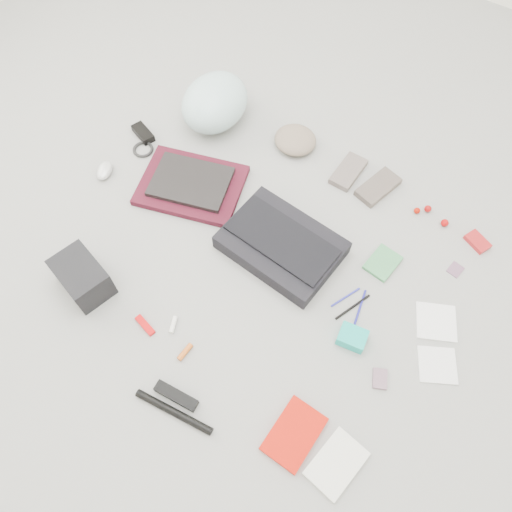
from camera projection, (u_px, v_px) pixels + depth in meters
The scene contains 33 objects.
ground_plane at pixel (256, 262), 1.88m from camera, with size 4.00×4.00×0.00m, color gray.
messenger_bag at pixel (281, 245), 1.87m from camera, with size 0.42×0.30×0.07m, color black.
bag_flap at pixel (282, 239), 1.84m from camera, with size 0.41×0.19×0.01m, color black.
laptop_sleeve at pixel (191, 185), 2.03m from camera, with size 0.41×0.31×0.03m, color #490F1E.
laptop at pixel (191, 182), 2.01m from camera, with size 0.31×0.22×0.02m, color black.
bike_helmet at pixel (215, 102), 2.14m from camera, with size 0.27×0.33×0.20m, color #C3EBED.
beanie at pixel (295, 140), 2.13m from camera, with size 0.18×0.17×0.06m, color gray.
mitten_left at pixel (348, 172), 2.07m from camera, with size 0.09×0.18×0.03m, color #70635D.
mitten_right at pixel (378, 187), 2.03m from camera, with size 0.09×0.19×0.03m, color #5E534C.
power_brick at pixel (143, 133), 2.17m from camera, with size 0.11×0.05×0.03m, color black.
cable_coil at pixel (143, 149), 2.14m from camera, with size 0.09×0.09×0.01m, color black.
mouse at pixel (104, 170), 2.07m from camera, with size 0.06×0.10×0.04m, color #BCBCBC.
camera_bag at pixel (82, 277), 1.77m from camera, with size 0.20×0.14×0.13m, color black.
multitool at pixel (145, 325), 1.75m from camera, with size 0.09×0.02×0.01m, color #C30607.
toiletry_tube_white at pixel (173, 325), 1.75m from camera, with size 0.02×0.02×0.06m, color white.
toiletry_tube_orange at pixel (185, 352), 1.70m from camera, with size 0.02×0.02×0.07m, color #CF5D1B.
u_lock at pixel (176, 396), 1.62m from camera, with size 0.15×0.04×0.03m, color black.
bike_pump at pixel (174, 412), 1.60m from camera, with size 0.03×0.03×0.28m, color black.
book_red at pixel (294, 434), 1.57m from camera, with size 0.13×0.20×0.02m, color red.
book_white at pixel (336, 464), 1.52m from camera, with size 0.12×0.18×0.02m, color silver.
notepad at pixel (383, 263), 1.87m from camera, with size 0.10×0.13×0.02m, color #3F8650.
pen_blue at pixel (345, 297), 1.80m from camera, with size 0.01×0.01×0.13m, color #26279D.
pen_black at pixel (353, 307), 1.78m from camera, with size 0.01×0.01×0.16m, color black.
pen_navy at pixel (360, 307), 1.78m from camera, with size 0.01×0.01×0.14m, color navy.
accordion_wallet at pixel (352, 337), 1.71m from camera, with size 0.09×0.08×0.05m, color #0FBAAA.
card_deck at pixel (380, 379), 1.65m from camera, with size 0.05×0.07×0.01m, color gray.
napkin_top at pixel (436, 322), 1.76m from camera, with size 0.14×0.14×0.01m, color white.
napkin_bottom at pixel (437, 365), 1.68m from camera, with size 0.13×0.13×0.01m, color white.
lollipop_a at pixel (417, 211), 1.98m from camera, with size 0.03×0.03×0.03m, color #AA1002.
lollipop_b at pixel (428, 209), 1.98m from camera, with size 0.03×0.03×0.03m, color #9C0A09.
lollipop_c at pixel (445, 223), 1.94m from camera, with size 0.03×0.03×0.03m, color #A90808.
altoids_tin at pixel (477, 242), 1.91m from camera, with size 0.09×0.06×0.02m, color #AE1D20.
stamp_sheet at pixel (455, 270), 1.86m from camera, with size 0.05×0.06×0.00m, color #7F5672.
Camera 1 is at (0.49, -0.74, 1.65)m, focal length 35.00 mm.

